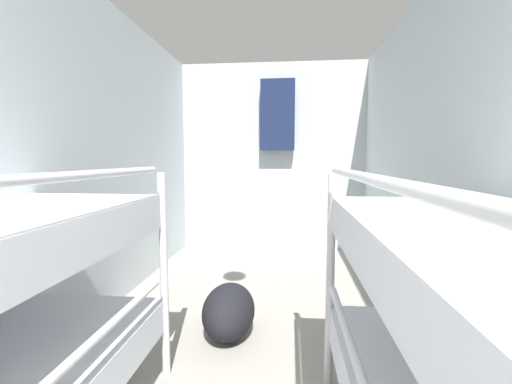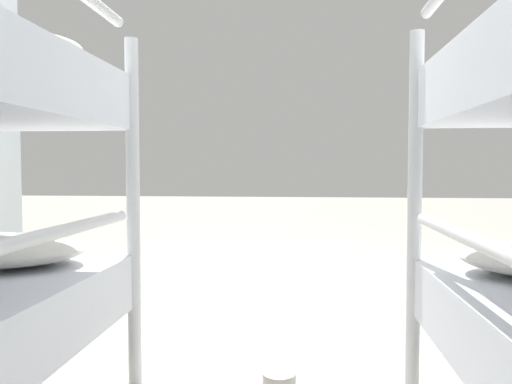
% 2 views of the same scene
% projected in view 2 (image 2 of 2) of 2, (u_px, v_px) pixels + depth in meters
% --- Properties ---
extents(ground_plane, '(20.00, 20.00, 0.00)m').
position_uv_depth(ground_plane, '(279.00, 331.00, 2.20)').
color(ground_plane, gray).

